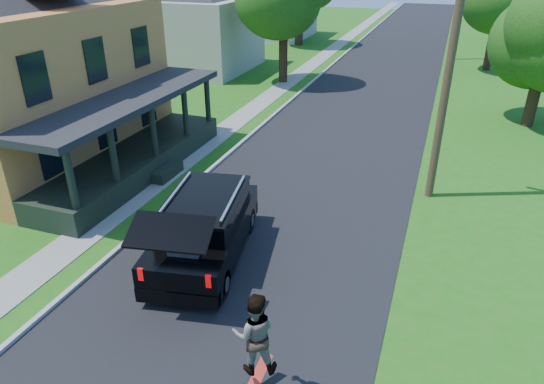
% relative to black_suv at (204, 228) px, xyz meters
% --- Properties ---
extents(ground, '(140.00, 140.00, 0.00)m').
position_rel_black_suv_xyz_m(ground, '(1.40, -1.50, -0.98)').
color(ground, '#1C6213').
rests_on(ground, ground).
extents(street, '(8.00, 120.00, 0.02)m').
position_rel_black_suv_xyz_m(street, '(1.40, 18.50, -0.98)').
color(street, black).
rests_on(street, ground).
extents(curb, '(0.15, 120.00, 0.12)m').
position_rel_black_suv_xyz_m(curb, '(-2.65, 18.50, -0.98)').
color(curb, '#9C9C97').
rests_on(curb, ground).
extents(sidewalk, '(1.30, 120.00, 0.03)m').
position_rel_black_suv_xyz_m(sidewalk, '(-4.20, 18.50, -0.98)').
color(sidewalk, gray).
rests_on(sidewalk, ground).
extents(front_walk, '(6.50, 1.20, 0.03)m').
position_rel_black_suv_xyz_m(front_walk, '(-8.10, 4.50, -0.98)').
color(front_walk, gray).
rests_on(front_walk, ground).
extents(neighbor_house_mid, '(12.78, 12.78, 8.30)m').
position_rel_black_suv_xyz_m(neighbor_house_mid, '(-12.10, 22.50, 3.21)').
color(neighbor_house_mid, '#AAA497').
rests_on(neighbor_house_mid, ground).
extents(black_suv, '(3.00, 5.78, 2.57)m').
position_rel_black_suv_xyz_m(black_suv, '(0.00, 0.00, 0.00)').
color(black_suv, black).
rests_on(black_suv, ground).
extents(skateboarder, '(1.06, 0.96, 1.80)m').
position_rel_black_suv_xyz_m(skateboarder, '(3.15, -4.00, 0.56)').
color(skateboarder, black).
rests_on(skateboarder, ground).
extents(skateboard, '(0.40, 0.69, 0.63)m').
position_rel_black_suv_xyz_m(skateboard, '(3.16, -3.86, -0.65)').
color(skateboard, red).
rests_on(skateboard, ground).
extents(utility_pole_near, '(1.74, 0.44, 10.34)m').
position_rel_black_suv_xyz_m(utility_pole_near, '(5.90, 6.37, 4.34)').
color(utility_pole_near, '#493022').
rests_on(utility_pole_near, ground).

